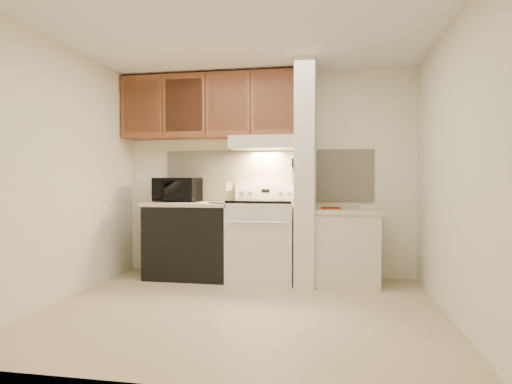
# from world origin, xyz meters

# --- Properties ---
(floor) EXTENTS (3.60, 3.60, 0.00)m
(floor) POSITION_xyz_m (0.00, 0.00, 0.00)
(floor) COLOR #CDB88C
(floor) RESTS_ON ground
(ceiling) EXTENTS (3.60, 3.60, 0.00)m
(ceiling) POSITION_xyz_m (0.00, 0.00, 2.50)
(ceiling) COLOR white
(ceiling) RESTS_ON wall_back
(wall_back) EXTENTS (3.60, 2.50, 0.02)m
(wall_back) POSITION_xyz_m (0.00, 1.50, 1.25)
(wall_back) COLOR white
(wall_back) RESTS_ON floor
(wall_left) EXTENTS (0.02, 3.00, 2.50)m
(wall_left) POSITION_xyz_m (-1.80, 0.00, 1.25)
(wall_left) COLOR white
(wall_left) RESTS_ON floor
(wall_right) EXTENTS (0.02, 3.00, 2.50)m
(wall_right) POSITION_xyz_m (1.80, 0.00, 1.25)
(wall_right) COLOR white
(wall_right) RESTS_ON floor
(backsplash) EXTENTS (2.60, 0.02, 0.63)m
(backsplash) POSITION_xyz_m (0.00, 1.49, 1.24)
(backsplash) COLOR beige
(backsplash) RESTS_ON wall_back
(range_body) EXTENTS (0.76, 0.65, 0.92)m
(range_body) POSITION_xyz_m (0.00, 1.16, 0.46)
(range_body) COLOR silver
(range_body) RESTS_ON floor
(oven_window) EXTENTS (0.50, 0.01, 0.30)m
(oven_window) POSITION_xyz_m (0.00, 0.84, 0.50)
(oven_window) COLOR black
(oven_window) RESTS_ON range_body
(oven_handle) EXTENTS (0.65, 0.02, 0.02)m
(oven_handle) POSITION_xyz_m (0.00, 0.80, 0.72)
(oven_handle) COLOR silver
(oven_handle) RESTS_ON range_body
(cooktop) EXTENTS (0.74, 0.64, 0.03)m
(cooktop) POSITION_xyz_m (0.00, 1.16, 0.94)
(cooktop) COLOR black
(cooktop) RESTS_ON range_body
(range_backguard) EXTENTS (0.76, 0.08, 0.20)m
(range_backguard) POSITION_xyz_m (0.00, 1.44, 1.05)
(range_backguard) COLOR silver
(range_backguard) RESTS_ON range_body
(range_display) EXTENTS (0.10, 0.01, 0.04)m
(range_display) POSITION_xyz_m (0.00, 1.40, 1.05)
(range_display) COLOR black
(range_display) RESTS_ON range_backguard
(range_knob_left_outer) EXTENTS (0.05, 0.02, 0.05)m
(range_knob_left_outer) POSITION_xyz_m (-0.28, 1.40, 1.05)
(range_knob_left_outer) COLOR silver
(range_knob_left_outer) RESTS_ON range_backguard
(range_knob_left_inner) EXTENTS (0.05, 0.02, 0.05)m
(range_knob_left_inner) POSITION_xyz_m (-0.18, 1.40, 1.05)
(range_knob_left_inner) COLOR silver
(range_knob_left_inner) RESTS_ON range_backguard
(range_knob_right_inner) EXTENTS (0.05, 0.02, 0.05)m
(range_knob_right_inner) POSITION_xyz_m (0.18, 1.40, 1.05)
(range_knob_right_inner) COLOR silver
(range_knob_right_inner) RESTS_ON range_backguard
(range_knob_right_outer) EXTENTS (0.05, 0.02, 0.05)m
(range_knob_right_outer) POSITION_xyz_m (0.28, 1.40, 1.05)
(range_knob_right_outer) COLOR silver
(range_knob_right_outer) RESTS_ON range_backguard
(dishwasher_front) EXTENTS (1.00, 0.63, 0.87)m
(dishwasher_front) POSITION_xyz_m (-0.88, 1.17, 0.43)
(dishwasher_front) COLOR black
(dishwasher_front) RESTS_ON floor
(left_countertop) EXTENTS (1.04, 0.67, 0.04)m
(left_countertop) POSITION_xyz_m (-0.88, 1.17, 0.89)
(left_countertop) COLOR beige
(left_countertop) RESTS_ON dishwasher_front
(spoon_rest) EXTENTS (0.23, 0.15, 0.01)m
(spoon_rest) POSITION_xyz_m (-0.48, 0.97, 0.92)
(spoon_rest) COLOR black
(spoon_rest) RESTS_ON left_countertop
(teal_jar) EXTENTS (0.10, 0.10, 0.09)m
(teal_jar) POSITION_xyz_m (-1.23, 1.24, 0.95)
(teal_jar) COLOR #326B66
(teal_jar) RESTS_ON left_countertop
(outlet) EXTENTS (0.08, 0.01, 0.12)m
(outlet) POSITION_xyz_m (-0.48, 1.48, 1.10)
(outlet) COLOR beige
(outlet) RESTS_ON backsplash
(microwave) EXTENTS (0.56, 0.39, 0.30)m
(microwave) POSITION_xyz_m (-1.10, 1.31, 1.06)
(microwave) COLOR black
(microwave) RESTS_ON left_countertop
(partition_pillar) EXTENTS (0.22, 0.70, 2.50)m
(partition_pillar) POSITION_xyz_m (0.51, 1.15, 1.25)
(partition_pillar) COLOR #EFE3CE
(partition_pillar) RESTS_ON floor
(pillar_trim) EXTENTS (0.01, 0.70, 0.04)m
(pillar_trim) POSITION_xyz_m (0.39, 1.15, 1.30)
(pillar_trim) COLOR brown
(pillar_trim) RESTS_ON partition_pillar
(knife_strip) EXTENTS (0.02, 0.42, 0.04)m
(knife_strip) POSITION_xyz_m (0.39, 1.10, 1.32)
(knife_strip) COLOR black
(knife_strip) RESTS_ON partition_pillar
(knife_blade_a) EXTENTS (0.01, 0.03, 0.16)m
(knife_blade_a) POSITION_xyz_m (0.38, 0.94, 1.22)
(knife_blade_a) COLOR silver
(knife_blade_a) RESTS_ON knife_strip
(knife_handle_a) EXTENTS (0.02, 0.02, 0.10)m
(knife_handle_a) POSITION_xyz_m (0.38, 0.95, 1.37)
(knife_handle_a) COLOR black
(knife_handle_a) RESTS_ON knife_strip
(knife_blade_b) EXTENTS (0.01, 0.04, 0.18)m
(knife_blade_b) POSITION_xyz_m (0.38, 1.03, 1.21)
(knife_blade_b) COLOR silver
(knife_blade_b) RESTS_ON knife_strip
(knife_handle_b) EXTENTS (0.02, 0.02, 0.10)m
(knife_handle_b) POSITION_xyz_m (0.38, 1.03, 1.37)
(knife_handle_b) COLOR black
(knife_handle_b) RESTS_ON knife_strip
(knife_blade_c) EXTENTS (0.01, 0.04, 0.20)m
(knife_blade_c) POSITION_xyz_m (0.38, 1.09, 1.20)
(knife_blade_c) COLOR silver
(knife_blade_c) RESTS_ON knife_strip
(knife_handle_c) EXTENTS (0.02, 0.02, 0.10)m
(knife_handle_c) POSITION_xyz_m (0.38, 1.09, 1.37)
(knife_handle_c) COLOR black
(knife_handle_c) RESTS_ON knife_strip
(knife_blade_d) EXTENTS (0.01, 0.04, 0.16)m
(knife_blade_d) POSITION_xyz_m (0.38, 1.17, 1.22)
(knife_blade_d) COLOR silver
(knife_blade_d) RESTS_ON knife_strip
(knife_handle_d) EXTENTS (0.02, 0.02, 0.10)m
(knife_handle_d) POSITION_xyz_m (0.38, 1.18, 1.37)
(knife_handle_d) COLOR black
(knife_handle_d) RESTS_ON knife_strip
(knife_blade_e) EXTENTS (0.01, 0.04, 0.18)m
(knife_blade_e) POSITION_xyz_m (0.38, 1.26, 1.21)
(knife_blade_e) COLOR silver
(knife_blade_e) RESTS_ON knife_strip
(knife_handle_e) EXTENTS (0.02, 0.02, 0.10)m
(knife_handle_e) POSITION_xyz_m (0.38, 1.25, 1.37)
(knife_handle_e) COLOR black
(knife_handle_e) RESTS_ON knife_strip
(oven_mitt) EXTENTS (0.03, 0.10, 0.24)m
(oven_mitt) POSITION_xyz_m (0.38, 1.32, 1.22)
(oven_mitt) COLOR gray
(oven_mitt) RESTS_ON partition_pillar
(right_cab_base) EXTENTS (0.70, 0.60, 0.81)m
(right_cab_base) POSITION_xyz_m (0.97, 1.15, 0.40)
(right_cab_base) COLOR beige
(right_cab_base) RESTS_ON floor
(right_countertop) EXTENTS (0.74, 0.64, 0.04)m
(right_countertop) POSITION_xyz_m (0.97, 1.15, 0.83)
(right_countertop) COLOR beige
(right_countertop) RESTS_ON right_cab_base
(red_folder) EXTENTS (0.23, 0.30, 0.01)m
(red_folder) POSITION_xyz_m (0.79, 1.25, 0.86)
(red_folder) COLOR #AB2001
(red_folder) RESTS_ON right_countertop
(white_box) EXTENTS (0.18, 0.14, 0.04)m
(white_box) POSITION_xyz_m (1.19, 1.33, 0.87)
(white_box) COLOR white
(white_box) RESTS_ON right_countertop
(range_hood) EXTENTS (0.78, 0.44, 0.15)m
(range_hood) POSITION_xyz_m (0.00, 1.28, 1.62)
(range_hood) COLOR beige
(range_hood) RESTS_ON upper_cabinets
(hood_lip) EXTENTS (0.78, 0.04, 0.06)m
(hood_lip) POSITION_xyz_m (0.00, 1.07, 1.58)
(hood_lip) COLOR beige
(hood_lip) RESTS_ON range_hood
(upper_cabinets) EXTENTS (2.18, 0.33, 0.77)m
(upper_cabinets) POSITION_xyz_m (-0.69, 1.32, 2.08)
(upper_cabinets) COLOR brown
(upper_cabinets) RESTS_ON wall_back
(cab_door_a) EXTENTS (0.46, 0.01, 0.63)m
(cab_door_a) POSITION_xyz_m (-1.51, 1.17, 2.08)
(cab_door_a) COLOR brown
(cab_door_a) RESTS_ON upper_cabinets
(cab_gap_a) EXTENTS (0.01, 0.01, 0.73)m
(cab_gap_a) POSITION_xyz_m (-1.23, 1.16, 2.08)
(cab_gap_a) COLOR black
(cab_gap_a) RESTS_ON upper_cabinets
(cab_door_b) EXTENTS (0.46, 0.01, 0.63)m
(cab_door_b) POSITION_xyz_m (-0.96, 1.17, 2.08)
(cab_door_b) COLOR brown
(cab_door_b) RESTS_ON upper_cabinets
(cab_gap_b) EXTENTS (0.01, 0.01, 0.73)m
(cab_gap_b) POSITION_xyz_m (-0.69, 1.16, 2.08)
(cab_gap_b) COLOR black
(cab_gap_b) RESTS_ON upper_cabinets
(cab_door_c) EXTENTS (0.46, 0.01, 0.63)m
(cab_door_c) POSITION_xyz_m (-0.42, 1.17, 2.08)
(cab_door_c) COLOR brown
(cab_door_c) RESTS_ON upper_cabinets
(cab_gap_c) EXTENTS (0.01, 0.01, 0.73)m
(cab_gap_c) POSITION_xyz_m (-0.14, 1.16, 2.08)
(cab_gap_c) COLOR black
(cab_gap_c) RESTS_ON upper_cabinets
(cab_door_d) EXTENTS (0.46, 0.01, 0.63)m
(cab_door_d) POSITION_xyz_m (0.13, 1.17, 2.08)
(cab_door_d) COLOR brown
(cab_door_d) RESTS_ON upper_cabinets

